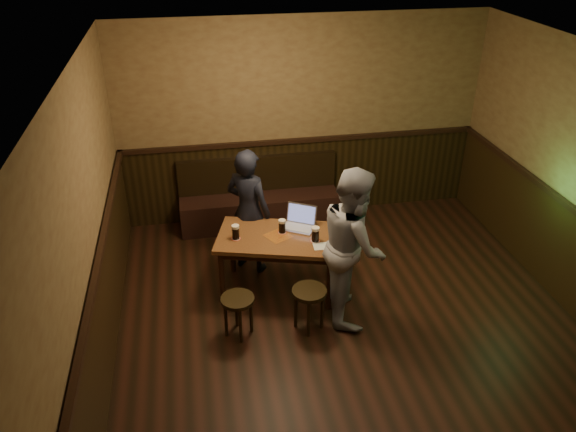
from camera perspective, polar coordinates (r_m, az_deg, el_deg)
The scene contains 12 objects.
room at distance 5.42m, azimuth 7.41°, elevation -2.21°, with size 5.04×6.04×2.84m.
bench at distance 7.88m, azimuth -2.91°, elevation 1.29°, with size 2.20×0.50×0.95m.
pub_table at distance 6.36m, azimuth -1.02°, elevation -2.78°, with size 1.52×1.12×0.73m.
stool_left at distance 5.88m, azimuth -5.12°, elevation -9.01°, with size 0.37×0.37×0.47m.
stool_right at distance 5.93m, azimuth 2.16°, elevation -8.28°, with size 0.44×0.44×0.50m.
pint_left at distance 6.24m, azimuth -5.34°, elevation -1.63°, with size 0.11×0.11×0.17m.
pint_mid at distance 6.33m, azimuth -0.61°, elevation -1.04°, with size 0.11×0.11×0.17m.
pint_right at distance 6.18m, azimuth 2.80°, elevation -1.86°, with size 0.11×0.11×0.18m.
laptop at distance 6.46m, azimuth 1.19°, elevation -0.57°, with size 0.45×0.42×0.25m.
menu at distance 6.14m, azimuth 3.61°, elevation -3.06°, with size 0.22×0.15×0.00m, color silver.
person_suit at distance 6.70m, azimuth -4.02°, elevation 0.51°, with size 0.58×0.38×1.58m, color black.
person_grey at distance 5.92m, azimuth 6.65°, elevation -2.92°, with size 0.85×0.66×1.74m, color gray.
Camera 1 is at (-1.51, -4.16, 4.01)m, focal length 35.00 mm.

